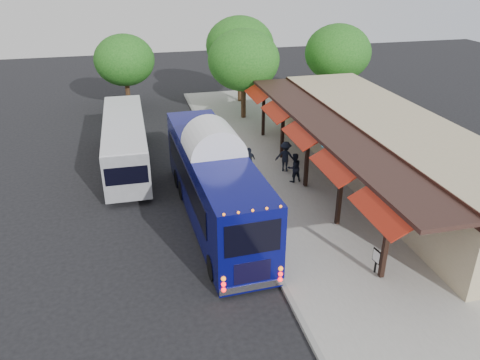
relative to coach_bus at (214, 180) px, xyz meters
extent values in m
plane|color=black|center=(1.45, -2.16, -2.02)|extent=(90.00, 90.00, 0.00)
cube|color=#9E9B93|center=(6.45, 1.84, -1.95)|extent=(10.00, 40.00, 0.15)
cube|color=gray|center=(1.50, 1.84, -1.95)|extent=(0.20, 40.00, 0.16)
cube|color=tan|center=(9.95, 1.84, -0.22)|extent=(5.00, 20.00, 3.60)
cube|color=black|center=(7.43, 1.84, 1.28)|extent=(0.06, 20.00, 0.60)
cube|color=#331E19|center=(6.35, 1.84, 1.38)|extent=(2.60, 20.00, 0.18)
cube|color=black|center=(5.23, -6.16, -0.22)|extent=(0.18, 0.18, 3.16)
cube|color=maroon|center=(4.80, -6.16, 1.13)|extent=(1.00, 3.20, 0.57)
cube|color=black|center=(5.23, -2.16, -0.22)|extent=(0.18, 0.18, 3.16)
cube|color=maroon|center=(4.80, -2.16, 1.13)|extent=(1.00, 3.20, 0.57)
cube|color=black|center=(5.23, 1.84, -0.22)|extent=(0.18, 0.18, 3.16)
cube|color=maroon|center=(4.80, 1.84, 1.13)|extent=(1.00, 3.20, 0.57)
cube|color=black|center=(5.23, 5.84, -0.22)|extent=(0.18, 0.18, 3.16)
cube|color=maroon|center=(4.80, 5.84, 1.13)|extent=(1.00, 3.20, 0.57)
cube|color=black|center=(5.23, 9.84, -0.22)|extent=(0.18, 0.18, 3.16)
cube|color=maroon|center=(4.80, 9.84, 1.13)|extent=(1.00, 3.20, 0.57)
sphere|color=#176080|center=(5.65, -4.16, 0.86)|extent=(0.26, 0.26, 0.26)
sphere|color=#176080|center=(5.65, 0.84, 0.86)|extent=(0.26, 0.26, 0.26)
sphere|color=#176080|center=(5.65, 5.84, 0.86)|extent=(0.26, 0.26, 0.26)
cube|color=#070A5B|center=(0.00, 0.01, -0.05)|extent=(2.96, 11.80, 3.07)
cube|color=#070A5B|center=(0.00, 0.01, -1.73)|extent=(2.90, 11.68, 0.34)
ellipsoid|color=white|center=(0.00, 0.01, 1.47)|extent=(2.95, 11.57, 0.55)
cube|color=black|center=(0.00, -5.85, 0.46)|extent=(2.04, 0.11, 1.27)
cube|color=silver|center=(0.00, -5.78, -1.61)|extent=(2.44, 0.27, 0.27)
sphere|color=#FF0C0C|center=(-1.07, -5.87, -1.36)|extent=(0.18, 0.18, 0.18)
sphere|color=#FF0C0C|center=(1.07, -5.87, -1.36)|extent=(0.18, 0.18, 0.18)
cylinder|color=black|center=(-1.13, -4.44, -1.52)|extent=(0.33, 1.03, 1.02)
cylinder|color=black|center=(1.13, -4.44, -1.52)|extent=(0.33, 1.03, 1.02)
cylinder|color=black|center=(-1.13, 3.76, -1.52)|extent=(0.33, 1.03, 1.02)
cylinder|color=black|center=(1.13, 3.76, -1.52)|extent=(0.33, 1.03, 1.02)
cube|color=gray|center=(-3.85, 7.28, -0.49)|extent=(2.36, 10.52, 2.42)
cube|color=black|center=(-5.00, 7.28, -0.29)|extent=(0.09, 8.93, 0.91)
cube|color=black|center=(-2.70, 7.28, -0.29)|extent=(0.09, 8.93, 0.91)
cube|color=silver|center=(-3.85, 7.28, 0.75)|extent=(2.31, 10.31, 0.09)
cylinder|color=black|center=(-4.90, 3.60, -1.59)|extent=(0.26, 0.88, 0.88)
cylinder|color=black|center=(-2.80, 3.60, -1.59)|extent=(0.26, 0.88, 0.88)
cylinder|color=black|center=(-4.90, 10.43, -1.59)|extent=(0.26, 0.88, 0.88)
cylinder|color=black|center=(-2.80, 10.43, -1.59)|extent=(0.26, 0.88, 0.88)
imported|color=black|center=(2.05, 0.05, -1.10)|extent=(0.57, 0.39, 1.55)
imported|color=black|center=(4.85, 2.62, -1.06)|extent=(0.89, 0.75, 1.62)
imported|color=black|center=(2.72, 4.01, -1.06)|extent=(1.00, 0.90, 1.63)
imported|color=black|center=(4.85, 4.09, -1.00)|extent=(1.30, 1.08, 1.75)
cube|color=black|center=(5.17, -5.79, -1.37)|extent=(0.06, 0.06, 1.02)
cube|color=black|center=(5.17, -5.79, -1.13)|extent=(0.10, 0.46, 0.56)
cube|color=white|center=(5.15, -5.79, -1.13)|extent=(0.06, 0.39, 0.46)
cylinder|color=#382314|center=(4.94, 14.12, -0.52)|extent=(0.36, 0.36, 3.01)
ellipsoid|color=#175515|center=(4.94, 14.12, 2.42)|extent=(5.19, 5.19, 4.42)
cylinder|color=#382314|center=(5.72, 18.49, -0.44)|extent=(0.36, 0.36, 3.17)
ellipsoid|color=#175515|center=(5.72, 18.49, 2.66)|extent=(5.48, 5.48, 4.66)
cylinder|color=#382314|center=(12.84, 15.38, -0.54)|extent=(0.36, 0.36, 2.98)
ellipsoid|color=#175515|center=(12.84, 15.38, 2.37)|extent=(5.14, 5.14, 4.37)
cylinder|color=#382314|center=(-3.42, 18.65, -0.69)|extent=(0.36, 0.36, 2.68)
ellipsoid|color=#175515|center=(-3.42, 18.65, 1.93)|extent=(4.62, 4.62, 3.93)
camera|label=1|loc=(-3.42, -18.91, 9.23)|focal=35.00mm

